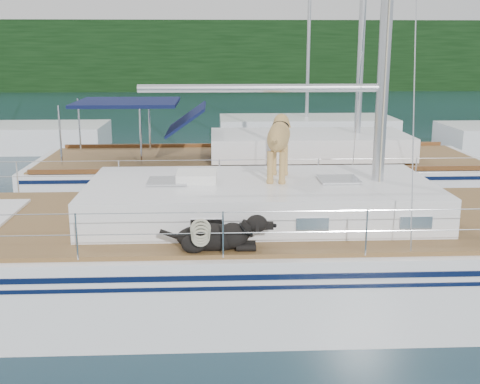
{
  "coord_description": "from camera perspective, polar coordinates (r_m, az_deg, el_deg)",
  "views": [
    {
      "loc": [
        0.08,
        -8.88,
        3.8
      ],
      "look_at": [
        0.5,
        0.2,
        1.6
      ],
      "focal_mm": 45.0,
      "sensor_mm": 36.0,
      "label": 1
    }
  ],
  "objects": [
    {
      "name": "ground",
      "position": [
        9.66,
        -2.95,
        -9.58
      ],
      "size": [
        120.0,
        120.0,
        0.0
      ],
      "primitive_type": "plane",
      "color": "black",
      "rests_on": "ground"
    },
    {
      "name": "main_sailboat",
      "position": [
        9.41,
        -2.4,
        -5.78
      ],
      "size": [
        12.0,
        3.8,
        14.01
      ],
      "color": "white",
      "rests_on": "ground"
    },
    {
      "name": "tree_line",
      "position": [
        53.88,
        -2.78,
        12.76
      ],
      "size": [
        90.0,
        3.0,
        6.0
      ],
      "primitive_type": "cube",
      "color": "black",
      "rests_on": "ground"
    },
    {
      "name": "bg_boat_center",
      "position": [
        25.41,
        6.3,
        5.96
      ],
      "size": [
        7.2,
        3.0,
        11.65
      ],
      "color": "white",
      "rests_on": "ground"
    },
    {
      "name": "neighbor_sailboat",
      "position": [
        15.01,
        2.33,
        1.39
      ],
      "size": [
        11.0,
        3.5,
        13.3
      ],
      "color": "white",
      "rests_on": "ground"
    },
    {
      "name": "shore_bank",
      "position": [
        55.17,
        -2.75,
        10.28
      ],
      "size": [
        92.0,
        1.0,
        1.2
      ],
      "primitive_type": "cube",
      "color": "#595147",
      "rests_on": "ground"
    }
  ]
}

